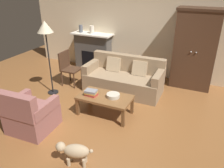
# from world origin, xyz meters

# --- Properties ---
(ground_plane) EXTENTS (9.60, 9.60, 0.00)m
(ground_plane) POSITION_xyz_m (0.00, 0.00, 0.00)
(ground_plane) COLOR brown
(back_wall) EXTENTS (7.20, 0.10, 2.80)m
(back_wall) POSITION_xyz_m (0.00, 2.55, 1.40)
(back_wall) COLOR beige
(back_wall) RESTS_ON ground
(fireplace) EXTENTS (1.26, 0.48, 1.12)m
(fireplace) POSITION_xyz_m (-1.55, 2.30, 0.57)
(fireplace) COLOR #4C4947
(fireplace) RESTS_ON ground
(armoire) EXTENTS (1.06, 0.57, 2.00)m
(armoire) POSITION_xyz_m (1.40, 2.22, 1.00)
(armoire) COLOR #472D1E
(armoire) RESTS_ON ground
(couch) EXTENTS (1.92, 0.85, 0.86)m
(couch) POSITION_xyz_m (-0.10, 1.25, 0.32)
(couch) COLOR #937A5B
(couch) RESTS_ON ground
(coffee_table) EXTENTS (1.10, 0.60, 0.42)m
(coffee_table) POSITION_xyz_m (-0.05, 0.06, 0.37)
(coffee_table) COLOR brown
(coffee_table) RESTS_ON ground
(fruit_bowl) EXTENTS (0.27, 0.27, 0.07)m
(fruit_bowl) POSITION_xyz_m (0.11, 0.10, 0.46)
(fruit_bowl) COLOR beige
(fruit_bowl) RESTS_ON coffee_table
(book_stack) EXTENTS (0.25, 0.19, 0.12)m
(book_stack) POSITION_xyz_m (-0.33, -0.02, 0.48)
(book_stack) COLOR #B73833
(book_stack) RESTS_ON coffee_table
(mantel_vase_slate) EXTENTS (0.11, 0.11, 0.22)m
(mantel_vase_slate) POSITION_xyz_m (-1.93, 2.28, 1.23)
(mantel_vase_slate) COLOR #565B66
(mantel_vase_slate) RESTS_ON fireplace
(mantel_vase_cream) EXTENTS (0.13, 0.13, 0.22)m
(mantel_vase_cream) POSITION_xyz_m (-1.55, 2.28, 1.23)
(mantel_vase_cream) COLOR beige
(mantel_vase_cream) RESTS_ON fireplace
(armchair_near_left) EXTENTS (0.81, 0.80, 0.88)m
(armchair_near_left) POSITION_xyz_m (-1.08, -1.00, 0.32)
(armchair_near_left) COLOR #935B56
(armchair_near_left) RESTS_ON ground
(side_chair_wooden) EXTENTS (0.44, 0.44, 0.90)m
(side_chair_wooden) POSITION_xyz_m (-1.59, 1.01, 0.51)
(side_chair_wooden) COLOR #472D1E
(side_chair_wooden) RESTS_ON ground
(floor_lamp) EXTENTS (0.36, 0.36, 1.77)m
(floor_lamp) POSITION_xyz_m (-1.68, 0.39, 1.54)
(floor_lamp) COLOR black
(floor_lamp) RESTS_ON ground
(dog) EXTENTS (0.55, 0.31, 0.39)m
(dog) POSITION_xyz_m (0.14, -1.40, 0.25)
(dog) COLOR tan
(dog) RESTS_ON ground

